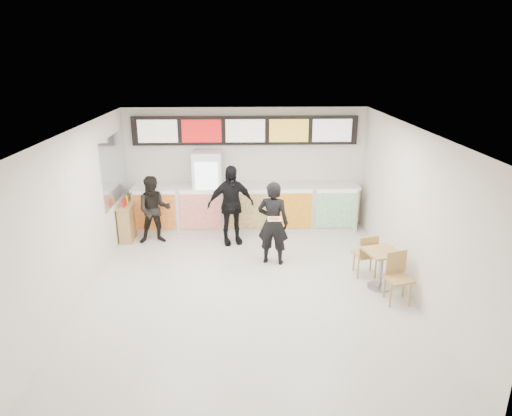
{
  "coord_description": "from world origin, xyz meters",
  "views": [
    {
      "loc": [
        -0.08,
        -7.73,
        4.21
      ],
      "look_at": [
        0.19,
        1.2,
        1.2
      ],
      "focal_mm": 32.0,
      "sensor_mm": 36.0,
      "label": 1
    }
  ],
  "objects_px": {
    "customer_mid": "(231,205)",
    "cafe_table": "(381,262)",
    "drinks_fridge": "(208,191)",
    "customer_left": "(154,210)",
    "service_counter": "(246,207)",
    "condiment_ledge": "(128,222)",
    "customer_main": "(273,223)"
  },
  "relations": [
    {
      "from": "customer_left",
      "to": "cafe_table",
      "type": "bearing_deg",
      "value": -36.37
    },
    {
      "from": "customer_main",
      "to": "condiment_ledge",
      "type": "distance_m",
      "value": 3.67
    },
    {
      "from": "customer_main",
      "to": "customer_left",
      "type": "bearing_deg",
      "value": -9.69
    },
    {
      "from": "customer_left",
      "to": "customer_mid",
      "type": "bearing_deg",
      "value": -12.42
    },
    {
      "from": "drinks_fridge",
      "to": "customer_mid",
      "type": "distance_m",
      "value": 1.07
    },
    {
      "from": "customer_left",
      "to": "condiment_ledge",
      "type": "xyz_separation_m",
      "value": [
        -0.69,
        0.2,
        -0.36
      ]
    },
    {
      "from": "service_counter",
      "to": "customer_main",
      "type": "xyz_separation_m",
      "value": [
        0.54,
        -1.99,
        0.32
      ]
    },
    {
      "from": "customer_mid",
      "to": "cafe_table",
      "type": "height_order",
      "value": "customer_mid"
    },
    {
      "from": "customer_left",
      "to": "customer_mid",
      "type": "height_order",
      "value": "customer_mid"
    },
    {
      "from": "service_counter",
      "to": "cafe_table",
      "type": "height_order",
      "value": "service_counter"
    },
    {
      "from": "customer_mid",
      "to": "condiment_ledge",
      "type": "distance_m",
      "value": 2.53
    },
    {
      "from": "customer_left",
      "to": "condiment_ledge",
      "type": "distance_m",
      "value": 0.8
    },
    {
      "from": "drinks_fridge",
      "to": "customer_left",
      "type": "height_order",
      "value": "drinks_fridge"
    },
    {
      "from": "service_counter",
      "to": "cafe_table",
      "type": "bearing_deg",
      "value": -51.6
    },
    {
      "from": "service_counter",
      "to": "drinks_fridge",
      "type": "bearing_deg",
      "value": 179.01
    },
    {
      "from": "drinks_fridge",
      "to": "cafe_table",
      "type": "height_order",
      "value": "drinks_fridge"
    },
    {
      "from": "customer_mid",
      "to": "cafe_table",
      "type": "bearing_deg",
      "value": -53.46
    },
    {
      "from": "customer_main",
      "to": "cafe_table",
      "type": "xyz_separation_m",
      "value": [
        1.96,
        -1.17,
        -0.37
      ]
    },
    {
      "from": "cafe_table",
      "to": "condiment_ledge",
      "type": "relative_size",
      "value": 1.54
    },
    {
      "from": "service_counter",
      "to": "customer_mid",
      "type": "distance_m",
      "value": 1.02
    },
    {
      "from": "drinks_fridge",
      "to": "condiment_ledge",
      "type": "xyz_separation_m",
      "value": [
        -1.89,
        -0.6,
        -0.56
      ]
    },
    {
      "from": "customer_left",
      "to": "condiment_ledge",
      "type": "height_order",
      "value": "customer_left"
    },
    {
      "from": "service_counter",
      "to": "customer_main",
      "type": "bearing_deg",
      "value": -74.73
    },
    {
      "from": "customer_main",
      "to": "customer_mid",
      "type": "bearing_deg",
      "value": -36.3
    },
    {
      "from": "customer_left",
      "to": "drinks_fridge",
      "type": "bearing_deg",
      "value": 24.56
    },
    {
      "from": "drinks_fridge",
      "to": "cafe_table",
      "type": "xyz_separation_m",
      "value": [
        3.43,
        -3.17,
        -0.47
      ]
    },
    {
      "from": "customer_main",
      "to": "condiment_ledge",
      "type": "xyz_separation_m",
      "value": [
        -3.36,
        1.41,
        -0.45
      ]
    },
    {
      "from": "customer_mid",
      "to": "drinks_fridge",
      "type": "bearing_deg",
      "value": 107.72
    },
    {
      "from": "customer_mid",
      "to": "condiment_ledge",
      "type": "bearing_deg",
      "value": 158.06
    },
    {
      "from": "drinks_fridge",
      "to": "customer_left",
      "type": "xyz_separation_m",
      "value": [
        -1.2,
        -0.8,
        -0.2
      ]
    },
    {
      "from": "service_counter",
      "to": "drinks_fridge",
      "type": "relative_size",
      "value": 2.78
    },
    {
      "from": "service_counter",
      "to": "condiment_ledge",
      "type": "distance_m",
      "value": 2.88
    }
  ]
}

